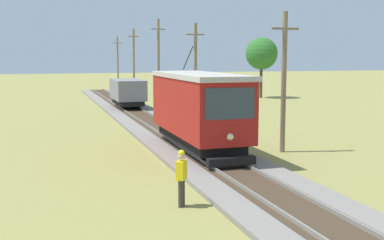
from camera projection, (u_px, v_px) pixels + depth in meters
red_tram at (198, 108)px, 22.27m from camera, size 2.60×8.54×4.79m
freight_car at (128, 92)px, 40.69m from camera, size 2.40×5.20×2.31m
utility_pole_near_tram at (284, 81)px, 22.41m from camera, size 1.40×0.28×6.70m
utility_pole_mid at (195, 70)px, 35.29m from camera, size 1.40×0.32×7.07m
utility_pole_far at (159, 60)px, 46.32m from camera, size 1.40×0.35×8.26m
utility_pole_distant at (134, 61)px, 58.81m from camera, size 1.40×0.58×8.04m
utility_pole_horizon at (118, 61)px, 71.28m from camera, size 1.40×0.24×7.56m
track_worker at (182, 175)px, 14.38m from camera, size 0.42×0.45×1.78m
tree_right_near at (262, 54)px, 52.41m from camera, size 3.58×3.58×6.73m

